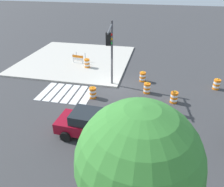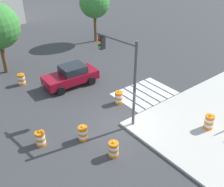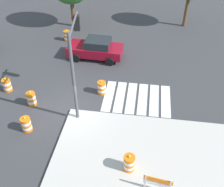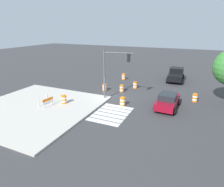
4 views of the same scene
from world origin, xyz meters
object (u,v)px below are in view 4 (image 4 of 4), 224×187
(traffic_barrel_lane_center, at_px, (105,87))
(construction_barricade, at_px, (47,101))
(traffic_barrel_crosswalk_end, at_px, (124,77))
(traffic_light_pole, at_px, (114,66))
(traffic_barrel_on_sidewalk, at_px, (64,99))
(traffic_barrel_median_far, at_px, (195,98))
(traffic_barrel_median_near, at_px, (123,101))
(sports_car, at_px, (168,101))
(traffic_barrel_far_curb, at_px, (122,88))
(pickup_truck, at_px, (176,74))
(traffic_barrel_near_corner, at_px, (135,85))

(traffic_barrel_lane_center, bearing_deg, construction_barricade, -22.19)
(traffic_barrel_crosswalk_end, xyz_separation_m, traffic_barrel_lane_center, (6.41, -0.20, 0.00))
(traffic_barrel_crosswalk_end, relative_size, traffic_light_pole, 0.19)
(traffic_barrel_on_sidewalk, distance_m, traffic_light_pole, 6.49)
(traffic_barrel_lane_center, bearing_deg, traffic_barrel_on_sidewalk, -17.33)
(traffic_barrel_median_far, bearing_deg, traffic_barrel_median_near, -57.98)
(sports_car, bearing_deg, traffic_barrel_median_far, 141.13)
(sports_car, distance_m, traffic_light_pole, 6.71)
(sports_car, bearing_deg, traffic_barrel_far_curb, -115.53)
(pickup_truck, relative_size, traffic_barrel_near_corner, 5.12)
(traffic_barrel_median_near, distance_m, traffic_barrel_lane_center, 5.37)
(sports_car, relative_size, traffic_barrel_lane_center, 4.29)
(traffic_barrel_median_far, bearing_deg, traffic_barrel_near_corner, -104.83)
(traffic_barrel_far_curb, distance_m, traffic_barrel_on_sidewalk, 7.73)
(traffic_barrel_median_far, relative_size, traffic_barrel_lane_center, 1.00)
(pickup_truck, xyz_separation_m, traffic_barrel_near_corner, (6.38, -4.54, -0.52))
(traffic_barrel_lane_center, bearing_deg, pickup_truck, 139.31)
(construction_barricade, bearing_deg, traffic_barrel_crosswalk_end, 166.92)
(traffic_barrel_near_corner, bearing_deg, sports_car, 44.76)
(traffic_barrel_near_corner, height_order, traffic_barrel_median_far, same)
(traffic_barrel_median_near, relative_size, traffic_barrel_lane_center, 1.00)
(construction_barricade, bearing_deg, traffic_light_pole, 131.83)
(sports_car, relative_size, construction_barricade, 3.30)
(traffic_barrel_crosswalk_end, relative_size, construction_barricade, 0.77)
(sports_car, distance_m, traffic_barrel_median_far, 4.03)
(pickup_truck, bearing_deg, traffic_barrel_median_far, 20.12)
(traffic_barrel_crosswalk_end, xyz_separation_m, traffic_light_pole, (8.89, 2.25, 3.46))
(traffic_barrel_median_near, relative_size, traffic_barrel_median_far, 1.00)
(traffic_barrel_median_near, xyz_separation_m, traffic_barrel_median_far, (-4.36, 6.97, 0.00))
(sports_car, distance_m, traffic_barrel_crosswalk_end, 12.05)
(traffic_barrel_crosswalk_end, xyz_separation_m, construction_barricade, (13.77, -3.20, 0.27))
(sports_car, xyz_separation_m, traffic_barrel_near_corner, (-5.14, -5.10, -0.36))
(traffic_barrel_crosswalk_end, relative_size, traffic_barrel_median_far, 1.00)
(traffic_barrel_far_curb, relative_size, construction_barricade, 0.77)
(traffic_barrel_crosswalk_end, relative_size, traffic_barrel_on_sidewalk, 1.00)
(traffic_barrel_lane_center, height_order, traffic_light_pole, traffic_light_pole)
(traffic_barrel_on_sidewalk, bearing_deg, sports_car, 109.37)
(pickup_truck, xyz_separation_m, traffic_barrel_median_near, (12.76, -3.90, -0.52))
(sports_car, bearing_deg, traffic_barrel_near_corner, -135.24)
(pickup_truck, height_order, traffic_barrel_far_curb, pickup_truck)
(sports_car, xyz_separation_m, traffic_barrel_on_sidewalk, (3.61, -10.28, -0.21))
(traffic_barrel_far_curb, relative_size, traffic_barrel_on_sidewalk, 1.00)
(traffic_barrel_median_far, height_order, traffic_barrel_lane_center, same)
(traffic_barrel_near_corner, relative_size, traffic_barrel_crosswalk_end, 1.00)
(traffic_barrel_near_corner, height_order, traffic_light_pole, traffic_light_pole)
(traffic_light_pole, bearing_deg, traffic_barrel_median_far, 110.69)
(traffic_barrel_far_curb, height_order, traffic_barrel_on_sidewalk, traffic_barrel_on_sidewalk)
(traffic_barrel_lane_center, xyz_separation_m, traffic_light_pole, (2.48, 2.45, 3.46))
(pickup_truck, relative_size, construction_barricade, 3.93)
(traffic_barrel_crosswalk_end, bearing_deg, traffic_barrel_median_near, 20.44)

